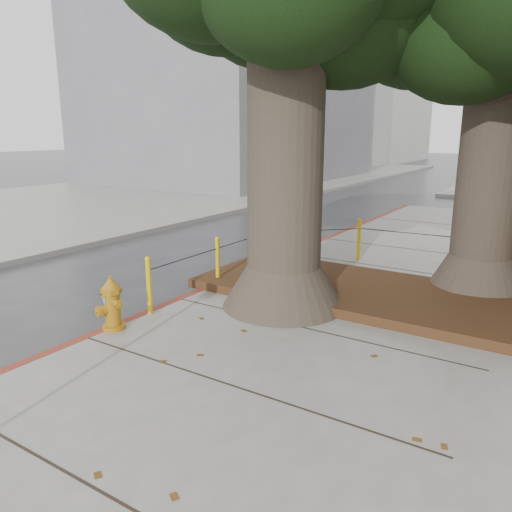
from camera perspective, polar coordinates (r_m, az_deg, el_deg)
The scene contains 9 objects.
ground at distance 6.32m, azimuth -7.07°, elevation -14.33°, with size 140.00×140.00×0.00m, color #28282B.
sidewalk_opposite at distance 22.83m, azimuth -18.18°, elevation 6.02°, with size 14.00×60.00×0.15m, color slate.
curb_red at distance 9.24m, azimuth -6.71°, elevation -4.45°, with size 0.14×26.00×0.16m, color maroon.
planter_bed at distance 9.00m, azimuth 13.65°, elevation -4.23°, with size 6.40×2.60×0.16m, color black.
building_far_grey at distance 32.30m, azimuth -2.66°, elevation 19.39°, with size 12.00×16.00×12.00m, color slate.
building_far_white at distance 53.56m, azimuth 10.66°, elevation 18.66°, with size 12.00×18.00×15.00m, color silver.
bollard_ring at distance 9.98m, azimuth 5.14°, elevation 0.50°, with size 3.79×5.39×0.95m.
fire_hydrant at distance 7.63m, azimuth -16.15°, elevation -5.22°, with size 0.43×0.42×0.81m.
car_dark at distance 27.47m, azimuth -3.81°, elevation 9.04°, with size 1.68×4.14×1.20m, color black.
Camera 1 is at (3.62, -4.22, 2.99)m, focal length 35.00 mm.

